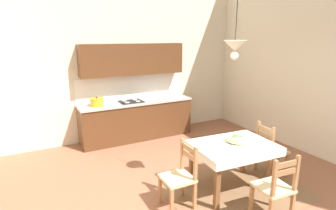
# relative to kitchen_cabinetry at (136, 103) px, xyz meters

# --- Properties ---
(ground_plane) EXTENTS (6.37, 7.00, 0.10)m
(ground_plane) POSITION_rel_kitchen_cabinetry_xyz_m (-0.09, -2.93, -0.91)
(ground_plane) COLOR #935B42
(wall_back) EXTENTS (6.37, 0.12, 4.24)m
(wall_back) POSITION_rel_kitchen_cabinetry_xyz_m (-0.09, 0.33, 1.27)
(wall_back) COLOR beige
(wall_back) RESTS_ON ground_plane
(area_rug) EXTENTS (2.10, 1.60, 0.01)m
(area_rug) POSITION_rel_kitchen_cabinetry_xyz_m (0.49, -2.93, -0.85)
(area_rug) COLOR #856142
(area_rug) RESTS_ON ground_plane
(kitchen_cabinetry) EXTENTS (2.64, 0.63, 2.20)m
(kitchen_cabinetry) POSITION_rel_kitchen_cabinetry_xyz_m (0.00, 0.00, 0.00)
(kitchen_cabinetry) COLOR #56331C
(kitchen_cabinetry) RESTS_ON ground_plane
(dining_table) EXTENTS (1.29, 0.99, 0.75)m
(dining_table) POSITION_rel_kitchen_cabinetry_xyz_m (0.49, -2.83, -0.24)
(dining_table) COLOR brown
(dining_table) RESTS_ON ground_plane
(dining_chair_window_side) EXTENTS (0.47, 0.47, 0.93)m
(dining_chair_window_side) POSITION_rel_kitchen_cabinetry_xyz_m (1.40, -2.76, -0.41)
(dining_chair_window_side) COLOR #D1BC89
(dining_chair_window_side) RESTS_ON ground_plane
(dining_chair_tv_side) EXTENTS (0.43, 0.43, 0.93)m
(dining_chair_tv_side) POSITION_rel_kitchen_cabinetry_xyz_m (-0.46, -2.83, -0.41)
(dining_chair_tv_side) COLOR #D1BC89
(dining_chair_tv_side) RESTS_ON ground_plane
(dining_chair_camera_side) EXTENTS (0.46, 0.46, 0.93)m
(dining_chair_camera_side) POSITION_rel_kitchen_cabinetry_xyz_m (0.49, -3.67, -0.41)
(dining_chair_camera_side) COLOR #D1BC89
(dining_chair_camera_side) RESTS_ON ground_plane
(fruit_bowl) EXTENTS (0.30, 0.30, 0.12)m
(fruit_bowl) POSITION_rel_kitchen_cabinetry_xyz_m (0.58, -2.80, -0.04)
(fruit_bowl) COLOR beige
(fruit_bowl) RESTS_ON dining_table
(pendant_lamp) EXTENTS (0.32, 0.32, 0.81)m
(pendant_lamp) POSITION_rel_kitchen_cabinetry_xyz_m (0.36, -2.88, 1.37)
(pendant_lamp) COLOR black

